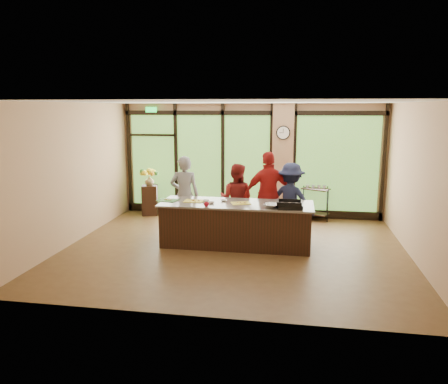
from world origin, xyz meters
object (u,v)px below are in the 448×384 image
(cook_left, at_px, (185,195))
(flower_stand, at_px, (150,200))
(cook_right, at_px, (291,200))
(bar_cart, at_px, (315,199))
(island_base, at_px, (236,225))
(roasting_pan, at_px, (289,206))

(cook_left, height_order, flower_stand, cook_left)
(cook_right, relative_size, bar_cart, 1.82)
(island_base, relative_size, cook_left, 1.70)
(roasting_pan, bearing_deg, island_base, 156.07)
(flower_stand, bearing_deg, island_base, -53.15)
(cook_right, distance_m, roasting_pan, 1.15)
(island_base, xyz_separation_m, bar_cart, (1.73, 2.45, 0.12))
(cook_right, bearing_deg, flower_stand, -3.20)
(flower_stand, bearing_deg, roasting_pan, -47.18)
(bar_cart, bearing_deg, flower_stand, -152.91)
(cook_right, xyz_separation_m, roasting_pan, (-0.01, -1.15, 0.12))
(island_base, xyz_separation_m, roasting_pan, (1.11, -0.31, 0.52))
(cook_left, xyz_separation_m, cook_right, (2.42, 0.16, -0.07))
(cook_left, distance_m, roasting_pan, 2.61)
(island_base, bearing_deg, bar_cart, 54.79)
(roasting_pan, xyz_separation_m, flower_stand, (-3.82, 2.59, -0.56))
(cook_right, bearing_deg, cook_left, 21.21)
(roasting_pan, height_order, bar_cart, roasting_pan)
(island_base, distance_m, roasting_pan, 1.27)
(cook_left, relative_size, bar_cart, 1.96)
(flower_stand, bearing_deg, cook_left, -61.76)
(roasting_pan, distance_m, flower_stand, 4.64)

